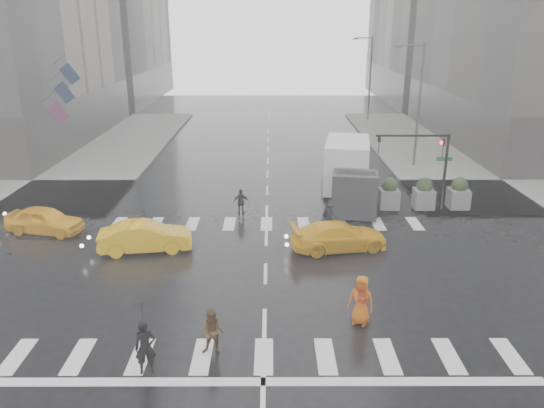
{
  "coord_description": "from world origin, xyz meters",
  "views": [
    {
      "loc": [
        0.23,
        -20.65,
        10.2
      ],
      "look_at": [
        0.29,
        2.0,
        2.49
      ],
      "focal_mm": 35.0,
      "sensor_mm": 36.0,
      "label": 1
    }
  ],
  "objects_px": {
    "pedestrian_brown": "(213,332)",
    "taxi_front": "(45,220)",
    "taxi_mid": "(145,237)",
    "traffic_signal_pole": "(429,157)",
    "box_truck": "(349,172)",
    "pedestrian_orange": "(361,300)"
  },
  "relations": [
    {
      "from": "pedestrian_brown",
      "to": "taxi_front",
      "type": "distance_m",
      "value": 14.42
    },
    {
      "from": "taxi_mid",
      "to": "box_truck",
      "type": "relative_size",
      "value": 0.64
    },
    {
      "from": "pedestrian_brown",
      "to": "taxi_mid",
      "type": "xyz_separation_m",
      "value": [
        -4.04,
        8.3,
        -0.09
      ]
    },
    {
      "from": "pedestrian_brown",
      "to": "box_truck",
      "type": "relative_size",
      "value": 0.24
    },
    {
      "from": "traffic_signal_pole",
      "to": "pedestrian_orange",
      "type": "xyz_separation_m",
      "value": [
        -5.58,
        -12.01,
        -2.29
      ]
    },
    {
      "from": "pedestrian_brown",
      "to": "box_truck",
      "type": "bearing_deg",
      "value": 75.19
    },
    {
      "from": "taxi_front",
      "to": "box_truck",
      "type": "xyz_separation_m",
      "value": [
        16.22,
        4.79,
        1.24
      ]
    },
    {
      "from": "taxi_front",
      "to": "taxi_mid",
      "type": "relative_size",
      "value": 0.93
    },
    {
      "from": "taxi_front",
      "to": "pedestrian_brown",
      "type": "bearing_deg",
      "value": -125.42
    },
    {
      "from": "taxi_front",
      "to": "taxi_mid",
      "type": "bearing_deg",
      "value": -100.21
    },
    {
      "from": "pedestrian_brown",
      "to": "pedestrian_orange",
      "type": "distance_m",
      "value": 5.39
    },
    {
      "from": "traffic_signal_pole",
      "to": "taxi_front",
      "type": "xyz_separation_m",
      "value": [
        -20.38,
        -3.22,
        -2.54
      ]
    },
    {
      "from": "pedestrian_brown",
      "to": "pedestrian_orange",
      "type": "height_order",
      "value": "pedestrian_orange"
    },
    {
      "from": "traffic_signal_pole",
      "to": "box_truck",
      "type": "relative_size",
      "value": 0.67
    },
    {
      "from": "taxi_mid",
      "to": "traffic_signal_pole",
      "type": "bearing_deg",
      "value": -78.61
    },
    {
      "from": "taxi_mid",
      "to": "taxi_front",
      "type": "bearing_deg",
      "value": 58.33
    },
    {
      "from": "pedestrian_orange",
      "to": "taxi_front",
      "type": "relative_size",
      "value": 0.47
    },
    {
      "from": "pedestrian_brown",
      "to": "taxi_front",
      "type": "height_order",
      "value": "pedestrian_brown"
    },
    {
      "from": "traffic_signal_pole",
      "to": "taxi_front",
      "type": "relative_size",
      "value": 1.13
    },
    {
      "from": "pedestrian_brown",
      "to": "traffic_signal_pole",
      "type": "bearing_deg",
      "value": 60.46
    },
    {
      "from": "traffic_signal_pole",
      "to": "pedestrian_brown",
      "type": "height_order",
      "value": "traffic_signal_pole"
    },
    {
      "from": "traffic_signal_pole",
      "to": "pedestrian_orange",
      "type": "height_order",
      "value": "traffic_signal_pole"
    }
  ]
}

